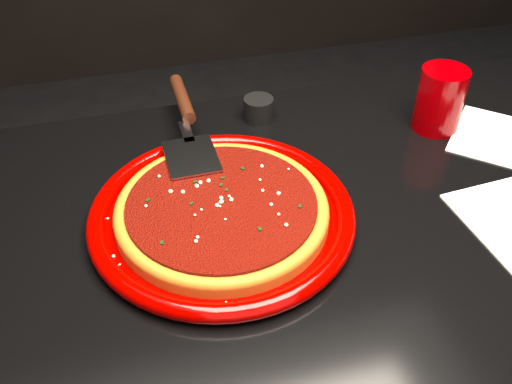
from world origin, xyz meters
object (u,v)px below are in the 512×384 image
(plate, at_px, (222,214))
(pizza_server, at_px, (187,122))
(cup, at_px, (440,100))
(table, at_px, (314,370))
(ramekin, at_px, (259,109))

(plate, xyz_separation_m, pizza_server, (-0.01, 0.20, 0.03))
(cup, bearing_deg, plate, -161.14)
(plate, bearing_deg, pizza_server, 93.67)
(pizza_server, xyz_separation_m, cup, (0.44, -0.06, 0.01))
(plate, bearing_deg, cup, 18.86)
(plate, height_order, pizza_server, pizza_server)
(table, height_order, pizza_server, pizza_server)
(ramekin, bearing_deg, cup, -20.33)
(plate, distance_m, cup, 0.45)
(table, bearing_deg, ramekin, 94.68)
(plate, relative_size, ramekin, 7.15)
(table, relative_size, pizza_server, 3.48)
(table, relative_size, cup, 10.40)
(pizza_server, distance_m, ramekin, 0.15)
(plate, relative_size, cup, 3.40)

